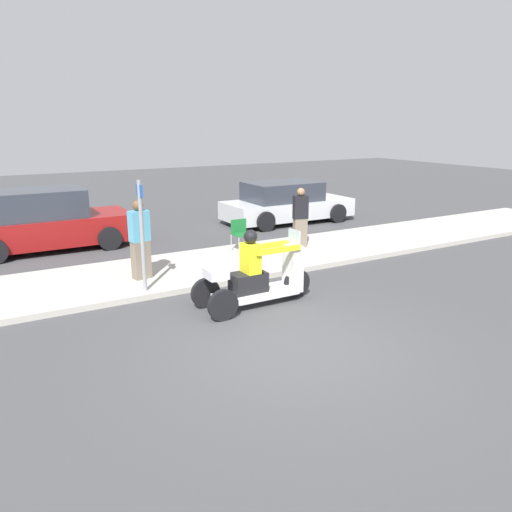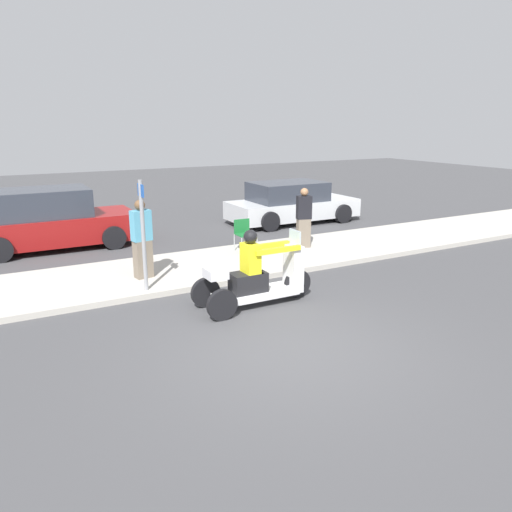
{
  "view_description": "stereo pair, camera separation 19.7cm",
  "coord_description": "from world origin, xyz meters",
  "px_view_note": "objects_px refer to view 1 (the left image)",
  "views": [
    {
      "loc": [
        -4.06,
        -5.83,
        3.4
      ],
      "look_at": [
        0.4,
        1.92,
        0.97
      ],
      "focal_mm": 35.0,
      "sensor_mm": 36.0,
      "label": 1
    },
    {
      "loc": [
        -3.89,
        -5.93,
        3.4
      ],
      "look_at": [
        0.4,
        1.92,
        0.97
      ],
      "focal_mm": 35.0,
      "sensor_mm": 36.0,
      "label": 2
    }
  ],
  "objects_px": {
    "motorcycle_trike": "(257,279)",
    "spectator_far_back": "(140,241)",
    "parked_car_lot_right": "(286,203)",
    "spectator_by_tree": "(300,219)",
    "street_sign": "(142,232)",
    "folding_chair_set_back": "(241,232)",
    "parked_car_lot_far": "(45,222)"
  },
  "relations": [
    {
      "from": "spectator_far_back",
      "to": "folding_chair_set_back",
      "type": "xyz_separation_m",
      "value": [
        2.95,
        0.99,
        -0.31
      ]
    },
    {
      "from": "motorcycle_trike",
      "to": "spectator_by_tree",
      "type": "xyz_separation_m",
      "value": [
        3.04,
        2.95,
        0.36
      ]
    },
    {
      "from": "parked_car_lot_right",
      "to": "spectator_by_tree",
      "type": "bearing_deg",
      "value": -117.77
    },
    {
      "from": "folding_chair_set_back",
      "to": "parked_car_lot_right",
      "type": "height_order",
      "value": "parked_car_lot_right"
    },
    {
      "from": "motorcycle_trike",
      "to": "parked_car_lot_right",
      "type": "height_order",
      "value": "motorcycle_trike"
    },
    {
      "from": "motorcycle_trike",
      "to": "parked_car_lot_far",
      "type": "height_order",
      "value": "parked_car_lot_far"
    },
    {
      "from": "motorcycle_trike",
      "to": "spectator_far_back",
      "type": "bearing_deg",
      "value": 122.35
    },
    {
      "from": "parked_car_lot_far",
      "to": "parked_car_lot_right",
      "type": "relative_size",
      "value": 0.97
    },
    {
      "from": "spectator_by_tree",
      "to": "street_sign",
      "type": "height_order",
      "value": "street_sign"
    },
    {
      "from": "parked_car_lot_right",
      "to": "street_sign",
      "type": "relative_size",
      "value": 2.03
    },
    {
      "from": "motorcycle_trike",
      "to": "folding_chair_set_back",
      "type": "height_order",
      "value": "motorcycle_trike"
    },
    {
      "from": "motorcycle_trike",
      "to": "spectator_far_back",
      "type": "height_order",
      "value": "spectator_far_back"
    },
    {
      "from": "spectator_far_back",
      "to": "parked_car_lot_right",
      "type": "distance_m",
      "value": 7.59
    },
    {
      "from": "motorcycle_trike",
      "to": "spectator_far_back",
      "type": "xyz_separation_m",
      "value": [
        -1.5,
        2.36,
        0.42
      ]
    },
    {
      "from": "parked_car_lot_right",
      "to": "parked_car_lot_far",
      "type": "bearing_deg",
      "value": 179.32
    },
    {
      "from": "spectator_far_back",
      "to": "folding_chair_set_back",
      "type": "distance_m",
      "value": 3.13
    },
    {
      "from": "spectator_by_tree",
      "to": "street_sign",
      "type": "relative_size",
      "value": 0.72
    },
    {
      "from": "spectator_far_back",
      "to": "motorcycle_trike",
      "type": "bearing_deg",
      "value": -57.65
    },
    {
      "from": "street_sign",
      "to": "folding_chair_set_back",
      "type": "bearing_deg",
      "value": 30.15
    },
    {
      "from": "spectator_far_back",
      "to": "street_sign",
      "type": "distance_m",
      "value": 0.94
    },
    {
      "from": "folding_chair_set_back",
      "to": "street_sign",
      "type": "distance_m",
      "value": 3.7
    },
    {
      "from": "spectator_far_back",
      "to": "parked_car_lot_far",
      "type": "bearing_deg",
      "value": 107.7
    },
    {
      "from": "motorcycle_trike",
      "to": "spectator_by_tree",
      "type": "height_order",
      "value": "spectator_by_tree"
    },
    {
      "from": "street_sign",
      "to": "motorcycle_trike",
      "type": "bearing_deg",
      "value": -42.03
    },
    {
      "from": "parked_car_lot_far",
      "to": "parked_car_lot_right",
      "type": "height_order",
      "value": "parked_car_lot_far"
    },
    {
      "from": "spectator_by_tree",
      "to": "street_sign",
      "type": "bearing_deg",
      "value": -163.19
    },
    {
      "from": "motorcycle_trike",
      "to": "spectator_by_tree",
      "type": "distance_m",
      "value": 4.25
    },
    {
      "from": "spectator_far_back",
      "to": "parked_car_lot_right",
      "type": "relative_size",
      "value": 0.38
    },
    {
      "from": "motorcycle_trike",
      "to": "spectator_by_tree",
      "type": "relative_size",
      "value": 1.5
    },
    {
      "from": "spectator_far_back",
      "to": "parked_car_lot_right",
      "type": "height_order",
      "value": "spectator_far_back"
    },
    {
      "from": "parked_car_lot_far",
      "to": "folding_chair_set_back",
      "type": "bearing_deg",
      "value": -36.73
    },
    {
      "from": "parked_car_lot_right",
      "to": "street_sign",
      "type": "distance_m",
      "value": 8.25
    }
  ]
}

